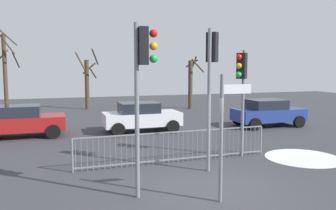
{
  "coord_description": "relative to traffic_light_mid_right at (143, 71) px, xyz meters",
  "views": [
    {
      "loc": [
        -3.86,
        -8.03,
        3.21
      ],
      "look_at": [
        -0.06,
        3.39,
        1.9
      ],
      "focal_mm": 37.01,
      "sensor_mm": 36.0,
      "label": 1
    }
  ],
  "objects": [
    {
      "name": "pedestrian_guard_railing",
      "position": [
        1.81,
        2.68,
        -2.57
      ],
      "size": [
        6.81,
        0.21,
        1.07
      ],
      "rotation": [
        0.0,
        0.0,
        0.02
      ],
      "color": "slate",
      "rests_on": "ground"
    },
    {
      "name": "car_red_near",
      "position": [
        -3.51,
        8.97,
        -2.36
      ],
      "size": [
        3.8,
        1.93,
        1.47
      ],
      "rotation": [
        0.0,
        0.0,
        0.0
      ],
      "color": "maroon",
      "rests_on": "ground"
    },
    {
      "name": "snow_patch_kerb",
      "position": [
        6.3,
        1.79,
        -3.12
      ],
      "size": [
        2.65,
        2.65,
        0.01
      ],
      "primitive_type": "cylinder",
      "color": "white",
      "rests_on": "ground"
    },
    {
      "name": "ground_plane",
      "position": [
        1.81,
        -0.06,
        -3.13
      ],
      "size": [
        60.0,
        60.0,
        0.0
      ],
      "primitive_type": "plane",
      "color": "#38383D"
    },
    {
      "name": "traffic_light_foreground_right",
      "position": [
        2.56,
        1.55,
        0.07
      ],
      "size": [
        0.48,
        0.45,
        4.36
      ],
      "rotation": [
        0.0,
        0.0,
        5.38
      ],
      "color": "slate",
      "rests_on": "ground"
    },
    {
      "name": "direction_sign_post",
      "position": [
        1.72,
        -0.9,
        -1.42
      ],
      "size": [
        0.79,
        0.09,
        3.05
      ],
      "rotation": [
        0.0,
        0.0,
        -0.03
      ],
      "color": "slate",
      "rests_on": "ground"
    },
    {
      "name": "bare_tree_right",
      "position": [
        8.12,
        16.83,
        -1.07
      ],
      "size": [
        1.37,
        1.77,
        4.07
      ],
      "color": "#473828",
      "rests_on": "ground"
    },
    {
      "name": "bare_tree_centre",
      "position": [
        -4.75,
        14.87,
        -0.28
      ],
      "size": [
        1.46,
        1.38,
        5.91
      ],
      "color": "#473828",
      "rests_on": "ground"
    },
    {
      "name": "traffic_light_mid_right",
      "position": [
        0.0,
        0.0,
        0.0
      ],
      "size": [
        0.57,
        0.34,
        4.26
      ],
      "rotation": [
        0.0,
        0.0,
        4.62
      ],
      "color": "slate",
      "rests_on": "ground"
    },
    {
      "name": "traffic_light_rear_right",
      "position": [
        4.24,
        2.62,
        -0.34
      ],
      "size": [
        0.49,
        0.44,
        3.81
      ],
      "rotation": [
        0.0,
        0.0,
        2.2
      ],
      "color": "slate",
      "rests_on": "ground"
    },
    {
      "name": "car_white_mid",
      "position": [
        2.07,
        8.58,
        -2.36
      ],
      "size": [
        3.8,
        1.93,
        1.47
      ],
      "rotation": [
        0.0,
        0.0,
        0.0
      ],
      "color": "silver",
      "rests_on": "ground"
    },
    {
      "name": "car_blue_trailing",
      "position": [
        9.0,
        7.91,
        -2.36
      ],
      "size": [
        3.81,
        1.95,
        1.47
      ],
      "rotation": [
        0.0,
        0.0,
        -0.01
      ],
      "color": "navy",
      "rests_on": "ground"
    },
    {
      "name": "bare_tree_left",
      "position": [
        0.46,
        18.98,
        -0.98
      ],
      "size": [
        1.81,
        1.69,
        4.6
      ],
      "color": "#473828",
      "rests_on": "ground"
    }
  ]
}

